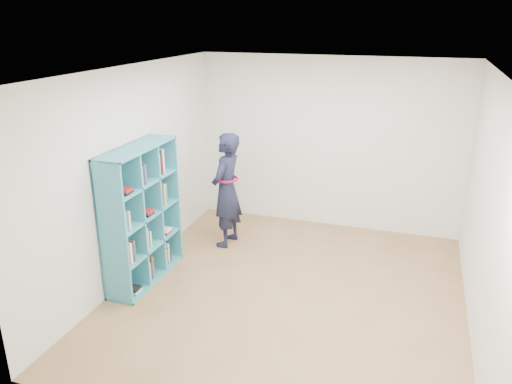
% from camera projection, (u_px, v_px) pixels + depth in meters
% --- Properties ---
extents(floor, '(4.50, 4.50, 0.00)m').
position_uv_depth(floor, '(288.00, 294.00, 5.95)').
color(floor, brown).
rests_on(floor, ground).
extents(ceiling, '(4.50, 4.50, 0.00)m').
position_uv_depth(ceiling, '(294.00, 71.00, 5.07)').
color(ceiling, white).
rests_on(ceiling, wall_back).
extents(wall_left, '(0.02, 4.50, 2.60)m').
position_uv_depth(wall_left, '(133.00, 174.00, 6.10)').
color(wall_left, silver).
rests_on(wall_left, floor).
extents(wall_right, '(0.02, 4.50, 2.60)m').
position_uv_depth(wall_right, '(487.00, 213.00, 4.91)').
color(wall_right, silver).
rests_on(wall_right, floor).
extents(wall_back, '(4.00, 0.02, 2.60)m').
position_uv_depth(wall_back, '(328.00, 144.00, 7.52)').
color(wall_back, silver).
rests_on(wall_back, floor).
extents(wall_front, '(4.00, 0.02, 2.60)m').
position_uv_depth(wall_front, '(209.00, 293.00, 3.50)').
color(wall_front, silver).
rests_on(wall_front, floor).
extents(bookshelf, '(0.37, 1.28, 1.71)m').
position_uv_depth(bookshelf, '(140.00, 217.00, 6.05)').
color(bookshelf, teal).
rests_on(bookshelf, floor).
extents(person, '(0.43, 0.62, 1.64)m').
position_uv_depth(person, '(227.00, 190.00, 6.99)').
color(person, black).
rests_on(person, floor).
extents(smartphone, '(0.03, 0.09, 0.13)m').
position_uv_depth(smartphone, '(219.00, 180.00, 7.08)').
color(smartphone, silver).
rests_on(smartphone, person).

